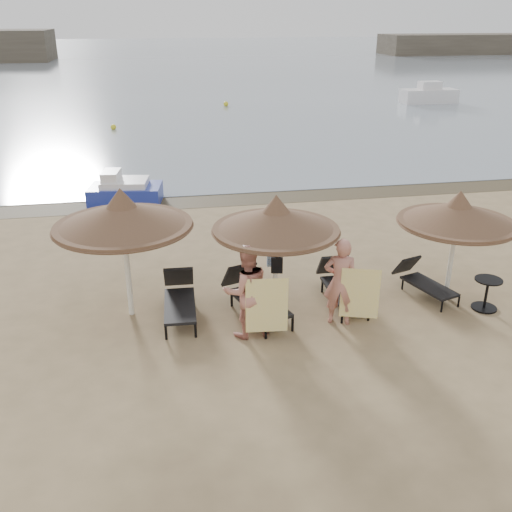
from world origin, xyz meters
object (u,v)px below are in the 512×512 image
Objects in this scene: palapa_center at (276,220)px; lounger_far_right at (422,280)px; lounger_far_left at (179,297)px; palapa_left at (122,216)px; lounger_near_left at (253,294)px; person_left at (246,284)px; palapa_right at (458,214)px; person_right at (341,275)px; side_table at (486,295)px; pedal_boat at (125,191)px; lounger_near_right at (340,284)px.

lounger_far_right is at bearing 3.80° from palapa_center.
palapa_left is at bearing 173.79° from lounger_far_left.
person_left is at bearing -126.19° from lounger_near_left.
palapa_left reaches higher than lounger_far_left.
lounger_far_right is at bearing 146.00° from palapa_right.
person_left reaches higher than person_right.
person_left is at bearing -170.71° from palapa_right.
palapa_left is 3.17m from palapa_center.
palapa_center reaches higher than palapa_right.
person_right is at bearing -14.87° from palapa_left.
pedal_boat is at bearing 130.97° from side_table.
pedal_boat is (-7.09, 8.42, 0.08)m from lounger_far_right.
pedal_boat is at bearing 102.09° from lounger_far_left.
lounger_near_left is 9.11m from pedal_boat.
person_left is at bearing -131.80° from palapa_center.
person_left is (-2.38, -1.16, 0.76)m from lounger_near_right.
lounger_near_left is (-0.47, 0.06, -1.72)m from palapa_center.
person_left is at bearing -154.00° from lounger_near_right.
palapa_left reaches higher than pedal_boat.
person_left is (-4.85, -0.79, -0.91)m from palapa_right.
person_right reaches higher than side_table.
palapa_left is 1.44× the size of lounger_far_left.
palapa_right is 4.83m from lounger_near_left.
side_table is (7.79, -1.16, -1.95)m from palapa_left.
palapa_left is 1.62× the size of lounger_far_right.
palapa_center is 1.23× the size of lounger_near_left.
person_left is 0.88× the size of pedal_boat.
lounger_near_right is (4.74, -0.15, -1.89)m from palapa_left.
person_left is (1.30, -1.14, 0.76)m from lounger_far_left.
lounger_far_left is at bearing 176.73° from palapa_right.
palapa_right is 3.60× the size of side_table.
pedal_boat reaches higher than lounger_near_left.
lounger_near_right is 0.89× the size of person_right.
palapa_right reaches higher than lounger_near_right.
lounger_far_right is (3.60, 0.24, -1.80)m from palapa_center.
person_right is (4.37, -1.16, -1.18)m from palapa_left.
palapa_right reaches higher than lounger_near_left.
lounger_far_right is (6.73, -0.19, -1.95)m from palapa_left.
person_left is (-0.31, -0.93, 0.73)m from lounger_near_left.
lounger_far_right is (5.67, -0.03, -0.06)m from lounger_far_left.
lounger_far_left is at bearing -179.69° from lounger_near_right.
person_right reaches higher than lounger_near_left.
person_right is (1.23, -0.73, -1.03)m from palapa_center.
lounger_near_right is 0.86× the size of person_left.
lounger_near_right is at bearing -50.48° from pedal_boat.
person_right reaches higher than pedal_boat.
palapa_left is 1.30× the size of person_right.
palapa_right is at bearing -40.94° from pedal_boat.
person_right is (-0.37, -1.01, 0.72)m from lounger_near_right.
lounger_near_right is (2.07, 0.22, -0.02)m from lounger_near_left.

